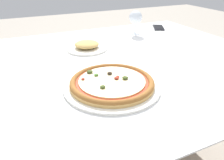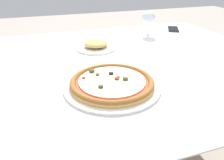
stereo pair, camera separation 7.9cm
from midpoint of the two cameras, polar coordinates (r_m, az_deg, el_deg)
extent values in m
cube|color=brown|center=(1.05, -0.24, 4.09)|extent=(1.38, 1.10, 0.04)
cube|color=white|center=(1.05, -0.24, 5.15)|extent=(1.48, 1.20, 0.01)
cylinder|color=brown|center=(1.88, 11.22, 2.78)|extent=(0.06, 0.06, 0.66)
cylinder|color=white|center=(0.80, -2.82, -1.67)|extent=(0.35, 0.35, 0.01)
cylinder|color=tan|center=(0.79, -2.84, -0.97)|extent=(0.31, 0.31, 0.01)
torus|color=#935B28|center=(0.79, -2.85, -0.59)|extent=(0.31, 0.31, 0.02)
cylinder|color=#BC381E|center=(0.79, -2.85, -0.49)|extent=(0.26, 0.26, 0.00)
cylinder|color=beige|center=(0.79, -2.86, -0.24)|extent=(0.24, 0.24, 0.00)
ellipsoid|color=#425123|center=(0.74, -5.52, -1.85)|extent=(0.02, 0.02, 0.01)
ellipsoid|color=#425123|center=(0.79, 0.60, 0.52)|extent=(0.02, 0.02, 0.01)
ellipsoid|color=#4C7A33|center=(0.82, -6.90, 1.30)|extent=(0.02, 0.02, 0.01)
ellipsoid|color=#425123|center=(0.85, -8.50, 2.13)|extent=(0.02, 0.02, 0.01)
ellipsoid|color=#A83323|center=(0.80, -1.31, 0.83)|extent=(0.01, 0.01, 0.01)
ellipsoid|color=#2D2319|center=(0.83, -3.33, 1.75)|extent=(0.02, 0.02, 0.01)
ellipsoid|color=#A83323|center=(0.79, -1.66, 0.45)|extent=(0.02, 0.02, 0.01)
ellipsoid|color=#A83323|center=(0.80, -10.39, 0.20)|extent=(0.01, 0.01, 0.01)
cylinder|color=silver|center=(1.48, 4.44, 11.98)|extent=(0.06, 0.06, 0.00)
cylinder|color=silver|center=(1.47, 4.49, 13.35)|extent=(0.01, 0.01, 0.07)
sphere|color=silver|center=(1.45, 4.59, 16.02)|extent=(0.08, 0.08, 0.08)
cube|color=#232328|center=(1.65, 10.65, 13.31)|extent=(0.13, 0.16, 0.01)
cube|color=black|center=(1.65, 10.67, 13.50)|extent=(0.12, 0.14, 0.00)
cylinder|color=white|center=(1.19, -8.44, 8.15)|extent=(0.22, 0.22, 0.01)
ellipsoid|color=tan|center=(1.19, -8.51, 9.19)|extent=(0.13, 0.13, 0.04)
camera|label=1|loc=(0.04, -92.86, -1.48)|focal=35.00mm
camera|label=2|loc=(0.04, 87.14, 1.48)|focal=35.00mm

